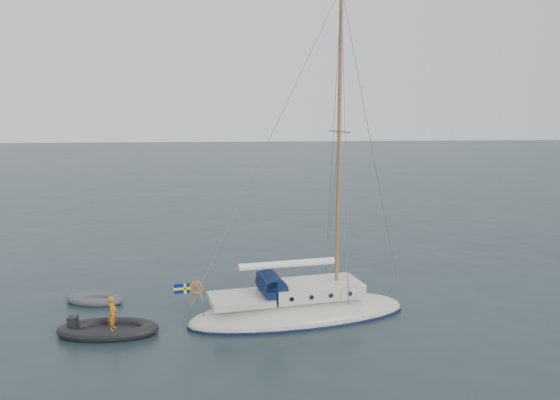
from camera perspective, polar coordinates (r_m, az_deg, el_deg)
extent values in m
plane|color=black|center=(27.37, 0.40, -10.70)|extent=(300.00, 300.00, 0.00)
ellipsoid|color=beige|center=(25.46, 2.00, -11.86)|extent=(10.15, 3.16, 1.69)
cube|color=beige|center=(25.19, 3.82, -9.31)|extent=(4.06, 2.14, 0.62)
cube|color=beige|center=(24.91, -4.26, -9.97)|extent=(2.71, 2.14, 0.28)
cylinder|color=#0C183A|center=(24.83, -0.98, -8.81)|extent=(1.08, 1.86, 1.08)
cube|color=#0C183A|center=(24.74, -1.50, -8.33)|extent=(0.51, 1.86, 0.45)
cylinder|color=#97633D|center=(24.14, 6.37, 5.50)|extent=(0.17, 0.17, 13.53)
cylinder|color=#97633D|center=(24.11, 6.40, 7.10)|extent=(0.06, 2.48, 0.06)
cylinder|color=#97633D|center=(24.64, 0.73, -6.77)|extent=(4.74, 0.11, 0.11)
cylinder|color=white|center=(24.62, 0.73, -6.64)|extent=(4.40, 0.32, 0.32)
cylinder|color=gray|center=(24.77, -8.50, -8.97)|extent=(0.05, 2.48, 0.05)
torus|color=#F8520B|center=(25.41, -8.56, -8.50)|extent=(0.61, 0.11, 0.61)
cylinder|color=#97633D|center=(24.82, -9.41, -9.23)|extent=(0.03, 0.03, 1.01)
cube|color=navy|center=(24.74, -10.22, -8.49)|extent=(0.68, 0.02, 0.43)
cube|color=#FEF80E|center=(24.74, -10.22, -8.49)|extent=(0.70, 0.03, 0.10)
cube|color=#FEF80E|center=(24.73, -9.93, -8.49)|extent=(0.10, 0.03, 0.45)
cylinder|color=black|center=(26.01, 0.19, -8.68)|extent=(0.20, 0.07, 0.20)
cylinder|color=black|center=(23.97, 0.76, -10.26)|extent=(0.20, 0.07, 0.20)
cylinder|color=black|center=(26.12, 2.18, -8.61)|extent=(0.20, 0.07, 0.20)
cylinder|color=black|center=(24.09, 2.93, -10.17)|extent=(0.20, 0.07, 0.20)
cylinder|color=black|center=(26.26, 4.15, -8.53)|extent=(0.20, 0.07, 0.20)
cylinder|color=black|center=(24.24, 5.07, -10.07)|extent=(0.20, 0.07, 0.20)
cylinder|color=black|center=(26.43, 6.09, -8.44)|extent=(0.20, 0.07, 0.20)
cylinder|color=black|center=(24.42, 7.17, -9.96)|extent=(0.20, 0.07, 0.20)
cube|color=#55545A|center=(28.82, -18.81, -9.91)|extent=(1.77, 0.73, 0.10)
cube|color=black|center=(24.81, -17.51, -12.92)|extent=(2.65, 1.11, 0.13)
cube|color=black|center=(25.01, -20.85, -12.07)|extent=(0.39, 0.39, 0.66)
imported|color=#C36D13|center=(24.48, -17.08, -11.23)|extent=(0.39, 0.56, 1.48)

